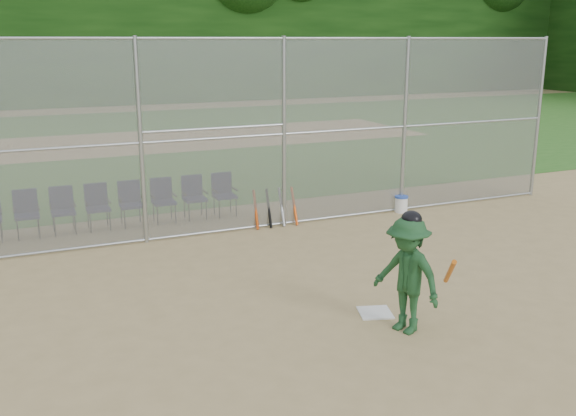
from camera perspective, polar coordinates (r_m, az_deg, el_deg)
name	(u,v)px	position (r m, az deg, el deg)	size (l,w,h in m)	color
ground	(358,323)	(9.38, 6.23, -10.13)	(100.00, 100.00, 0.00)	tan
grass_strip	(130,142)	(26.00, -13.88, 5.69)	(100.00, 100.00, 0.00)	#295C1B
dirt_patch_far	(130,142)	(26.00, -13.88, 5.69)	(24.00, 24.00, 0.00)	tan
backstop_fence	(239,133)	(13.20, -4.38, 6.63)	(16.09, 0.09, 4.00)	gray
home_plate	(375,313)	(9.71, 7.75, -9.20)	(0.47, 0.47, 0.02)	silver
batter_at_plate	(407,274)	(8.92, 10.55, -5.81)	(1.07, 1.33, 1.73)	#1D4825
water_cooler	(401,204)	(15.23, 10.03, 0.36)	(0.31, 0.31, 0.39)	white
spare_bats	(275,208)	(13.83, -1.15, 0.03)	(0.96, 0.38, 0.83)	#D84C14
chair_1	(27,215)	(14.07, -22.20, -0.54)	(0.54, 0.52, 0.96)	#0F1138
chair_2	(63,211)	(14.10, -19.36, -0.25)	(0.54, 0.52, 0.96)	#0F1138
chair_3	(98,207)	(14.16, -16.53, 0.05)	(0.54, 0.52, 0.96)	#0F1138
chair_4	(132,204)	(14.25, -13.73, 0.34)	(0.54, 0.52, 0.96)	#0F1138
chair_5	(164,201)	(14.38, -10.98, 0.62)	(0.54, 0.52, 0.96)	#0F1138
chair_6	(195,198)	(14.55, -8.28, 0.90)	(0.54, 0.52, 0.96)	#0F1138
chair_7	(225,195)	(14.74, -5.64, 1.17)	(0.54, 0.52, 0.96)	#0F1138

